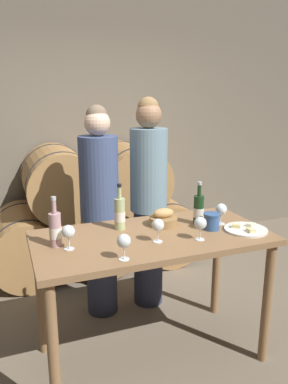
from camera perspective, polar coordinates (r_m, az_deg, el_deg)
ground_plane at (r=2.88m, az=1.16°, el=-23.50°), size 10.00×10.00×0.00m
stone_wall_back at (r=4.33m, az=-9.70°, el=12.11°), size 10.00×0.12×3.20m
barrel_stack at (r=3.96m, az=-7.42°, el=-3.12°), size 2.13×0.90×1.29m
tasting_table at (r=2.48m, az=1.26°, el=-9.29°), size 1.52×0.75×0.90m
person_left at (r=2.99m, az=-6.73°, el=-2.89°), size 0.30×0.30×1.71m
person_right at (r=3.10m, az=0.68°, el=-1.44°), size 0.30×0.30×1.76m
wine_bottle_red at (r=2.62m, az=8.32°, el=-2.66°), size 0.07×0.07×0.30m
wine_bottle_white at (r=2.50m, az=-3.71°, el=-3.26°), size 0.07×0.07×0.31m
wine_bottle_rose at (r=2.28m, az=-13.35°, el=-5.56°), size 0.07×0.07×0.31m
blue_crock at (r=2.54m, az=10.26°, el=-4.31°), size 0.11×0.11×0.11m
bread_basket at (r=2.59m, az=2.96°, el=-4.11°), size 0.20×0.20×0.12m
cheese_plate at (r=2.59m, az=15.24°, el=-5.49°), size 0.28×0.28×0.04m
wine_glass_far_left at (r=2.22m, az=-11.45°, el=-6.02°), size 0.08×0.08×0.15m
wine_glass_left at (r=2.05m, az=-3.10°, el=-7.55°), size 0.08×0.08×0.15m
wine_glass_center at (r=2.28m, az=2.13°, el=-5.14°), size 0.08×0.08×0.15m
wine_glass_right at (r=2.34m, az=8.58°, el=-4.80°), size 0.08×0.08×0.15m
wine_glass_far_right at (r=2.65m, az=11.69°, el=-2.63°), size 0.08×0.08×0.15m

